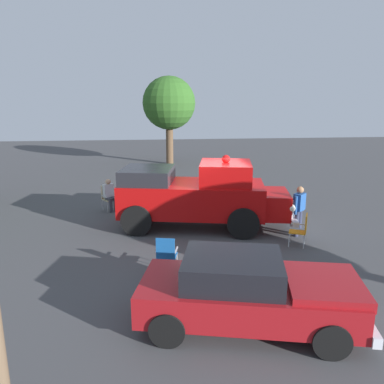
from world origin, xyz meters
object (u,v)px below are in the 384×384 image
at_px(lawn_chair_near_truck, 108,196).
at_px(lawn_chair_by_car, 302,228).
at_px(vintage_fire_truck, 199,194).
at_px(traffic_cone, 213,186).
at_px(spectator_seated, 110,194).
at_px(lawn_chair_spare, 166,253).
at_px(spectator_standing, 299,208).
at_px(oak_tree_distant, 169,104).
at_px(classic_hot_rod, 249,291).

distance_m(lawn_chair_near_truck, lawn_chair_by_car, 7.85).
relative_size(vintage_fire_truck, lawn_chair_near_truck, 6.14).
bearing_deg(traffic_cone, spectator_seated, -149.88).
xyz_separation_m(lawn_chair_spare, spectator_standing, (4.46, 2.40, 0.37)).
bearing_deg(lawn_chair_spare, lawn_chair_by_car, 19.50).
relative_size(spectator_seated, oak_tree_distant, 0.22).
xyz_separation_m(spectator_seated, spectator_standing, (6.45, -3.69, 0.27)).
bearing_deg(vintage_fire_truck, spectator_standing, -21.25).
distance_m(vintage_fire_truck, traffic_cone, 5.44).
xyz_separation_m(lawn_chair_by_car, oak_tree_distant, (-3.15, 15.81, 3.50)).
distance_m(spectator_seated, oak_tree_distant, 12.11).
height_order(spectator_seated, traffic_cone, spectator_seated).
relative_size(lawn_chair_spare, spectator_standing, 0.61).
xyz_separation_m(lawn_chair_by_car, spectator_standing, (0.25, 0.91, 0.37)).
relative_size(lawn_chair_by_car, spectator_standing, 0.61).
relative_size(spectator_standing, oak_tree_distant, 0.28).
xyz_separation_m(vintage_fire_truck, traffic_cone, (1.39, 5.18, -0.89)).
height_order(lawn_chair_near_truck, spectator_seated, spectator_seated).
bearing_deg(lawn_chair_near_truck, spectator_seated, -56.14).
bearing_deg(spectator_seated, traffic_cone, 30.12).
distance_m(lawn_chair_near_truck, traffic_cone, 5.44).
bearing_deg(spectator_standing, spectator_seated, 150.26).
distance_m(lawn_chair_spare, spectator_standing, 5.08).
bearing_deg(lawn_chair_spare, spectator_seated, 108.11).
bearing_deg(classic_hot_rod, spectator_standing, 59.08).
xyz_separation_m(vintage_fire_truck, oak_tree_distant, (-0.24, 13.68, 2.90)).
relative_size(classic_hot_rod, lawn_chair_near_truck, 4.58).
bearing_deg(vintage_fire_truck, spectator_seated, 143.28).
bearing_deg(spectator_seated, spectator_standing, -29.74).
relative_size(lawn_chair_near_truck, spectator_seated, 0.79).
height_order(classic_hot_rod, lawn_chair_near_truck, classic_hot_rod).
bearing_deg(spectator_standing, oak_tree_distant, 102.84).
relative_size(lawn_chair_near_truck, spectator_standing, 0.61).
distance_m(vintage_fire_truck, lawn_chair_spare, 3.90).
bearing_deg(traffic_cone, lawn_chair_by_car, -78.31).
relative_size(vintage_fire_truck, spectator_seated, 4.85).
bearing_deg(spectator_seated, classic_hot_rod, -67.82).
distance_m(lawn_chair_near_truck, spectator_seated, 0.17).
bearing_deg(spectator_standing, lawn_chair_spare, -151.72).
distance_m(lawn_chair_near_truck, spectator_standing, 7.56).
height_order(vintage_fire_truck, spectator_seated, vintage_fire_truck).
relative_size(spectator_seated, traffic_cone, 2.03).
xyz_separation_m(classic_hot_rod, lawn_chair_spare, (-1.52, 2.52, -0.16)).
xyz_separation_m(classic_hot_rod, lawn_chair_by_car, (2.70, 4.01, -0.16)).
bearing_deg(oak_tree_distant, traffic_cone, -79.11).
relative_size(lawn_chair_by_car, lawn_chair_spare, 1.00).
height_order(oak_tree_distant, traffic_cone, oak_tree_distant).
bearing_deg(lawn_chair_near_truck, spectator_standing, -30.19).
bearing_deg(lawn_chair_spare, lawn_chair_near_truck, 108.42).
xyz_separation_m(lawn_chair_by_car, traffic_cone, (-1.51, 7.32, -0.28)).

